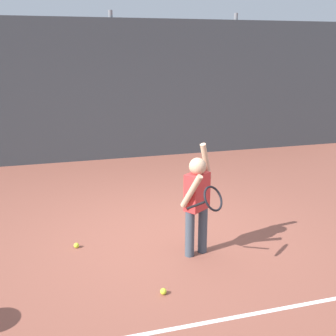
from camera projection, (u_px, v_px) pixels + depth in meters
name	position (u px, v px, depth m)	size (l,w,h in m)	color
ground_plane	(167.00, 236.00, 5.53)	(20.00, 20.00, 0.00)	brown
court_line_baseline	(222.00, 320.00, 3.83)	(9.00, 0.05, 0.00)	white
back_fence_windscreen	(114.00, 91.00, 9.05)	(11.70, 0.08, 3.02)	#383D42
fence_post_2	(113.00, 87.00, 9.08)	(0.09, 0.09, 3.17)	slate
fence_post_3	(233.00, 84.00, 9.84)	(0.09, 0.09, 3.17)	slate
fence_post_4	(336.00, 82.00, 10.60)	(0.09, 0.09, 3.17)	slate
tennis_player	(198.00, 198.00, 4.85)	(0.49, 0.84, 1.35)	#3F4C59
tennis_ball_0	(76.00, 245.00, 5.21)	(0.07, 0.07, 0.07)	#CCE033
tennis_ball_3	(163.00, 291.00, 4.22)	(0.07, 0.07, 0.07)	#CCE033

